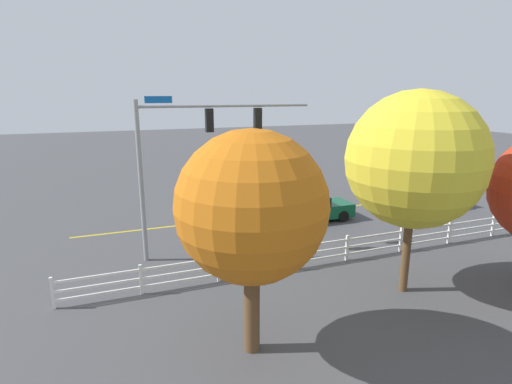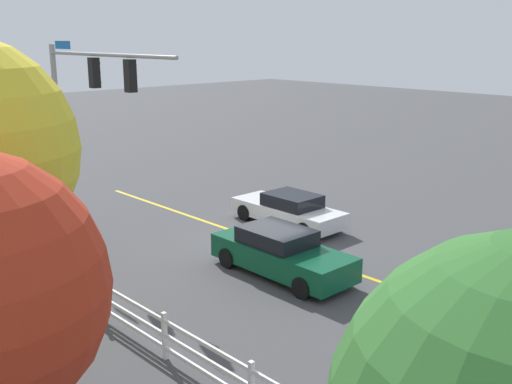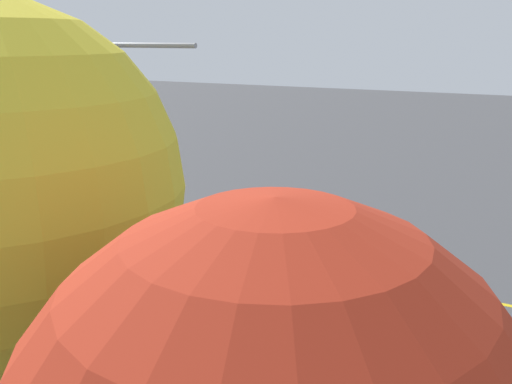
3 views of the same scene
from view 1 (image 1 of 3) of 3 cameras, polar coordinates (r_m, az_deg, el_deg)
ground_plane at (r=23.77m, az=-0.17°, el=-3.56°), size 120.00×120.00×0.00m
lane_center_stripe at (r=25.39m, az=8.33°, el=-2.55°), size 28.00×0.16×0.01m
signal_assembly at (r=17.53m, az=-9.28°, el=6.53°), size 7.75×0.38×7.00m
car_0 at (r=28.07m, az=23.89°, el=-0.63°), size 3.95×2.09×1.42m
car_1 at (r=25.29m, az=-3.03°, el=-1.03°), size 4.74×1.81×1.29m
car_2 at (r=23.13m, az=7.68°, el=-2.36°), size 4.77×1.92×1.45m
pedestrian at (r=17.81m, az=-7.66°, el=-6.63°), size 0.48×0.45×1.69m
white_rail_fence at (r=18.89m, az=16.44°, el=-6.93°), size 26.10×0.10×1.15m
tree_0 at (r=10.52m, az=-0.62°, el=-2.18°), size 4.07×4.07×6.29m
tree_2 at (r=14.87m, az=21.58°, el=4.23°), size 4.76×4.76×7.28m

